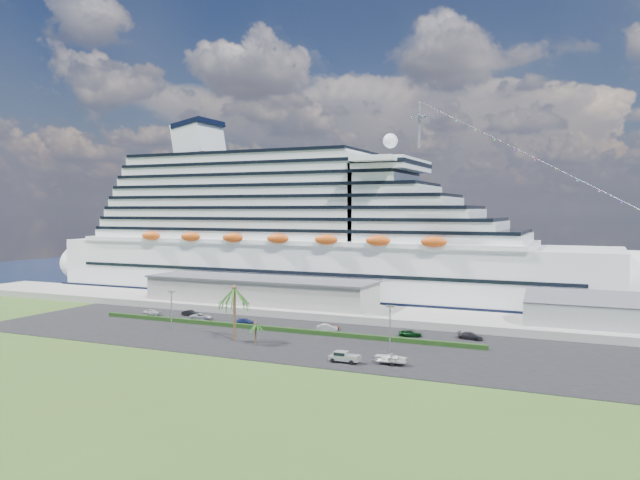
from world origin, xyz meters
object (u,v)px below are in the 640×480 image
at_px(parked_car_3, 245,322).
at_px(pickup_truck, 344,357).
at_px(cruise_ship, 311,240).
at_px(boat_trailer, 391,358).

relative_size(parked_car_3, pickup_truck, 0.92).
xyz_separation_m(cruise_ship, parked_car_3, (4.52, -44.51, -15.88)).
distance_m(pickup_truck, boat_trailer, 7.78).
xyz_separation_m(cruise_ship, pickup_truck, (37.14, -67.06, -15.57)).
relative_size(cruise_ship, pickup_truck, 36.56).
xyz_separation_m(cruise_ship, boat_trailer, (44.72, -65.33, -15.40)).
relative_size(cruise_ship, parked_car_3, 39.62).
height_order(pickup_truck, boat_trailer, pickup_truck).
bearing_deg(cruise_ship, parked_car_3, -84.20).
bearing_deg(parked_car_3, boat_trailer, -120.67).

